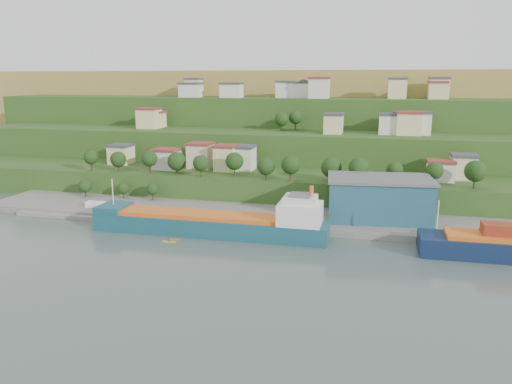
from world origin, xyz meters
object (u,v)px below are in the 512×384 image
(cargo_ship_near, at_px, (217,225))
(caravan, at_px, (96,206))
(warehouse, at_px, (379,198))
(kayak_orange, at_px, (175,239))

(cargo_ship_near, xyz_separation_m, caravan, (-46.10, 11.73, -0.17))
(warehouse, bearing_deg, kayak_orange, -157.87)
(cargo_ship_near, bearing_deg, kayak_orange, -143.32)
(cargo_ship_near, height_order, kayak_orange, cargo_ship_near)
(caravan, xyz_separation_m, kayak_orange, (36.36, -19.19, -2.42))
(cargo_ship_near, relative_size, caravan, 11.10)
(warehouse, bearing_deg, cargo_ship_near, -160.26)
(warehouse, xyz_separation_m, kayak_orange, (-54.60, -28.73, -8.21))
(caravan, bearing_deg, kayak_orange, -26.56)
(kayak_orange, bearing_deg, cargo_ship_near, 35.14)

